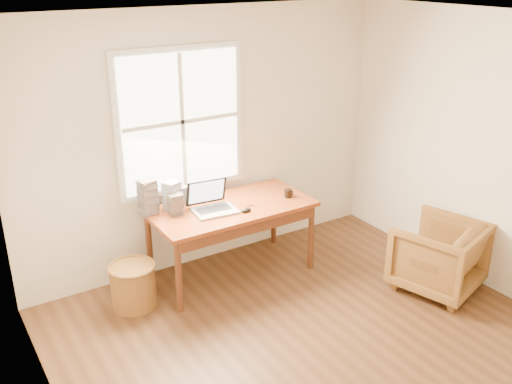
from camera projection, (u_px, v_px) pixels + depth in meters
room_shell at (341, 211)px, 4.06m from camera, size 4.04×4.54×2.64m
desk at (231, 208)px, 5.58m from camera, size 1.60×0.80×0.04m
armchair at (438, 256)px, 5.47m from camera, size 0.92×0.94×0.69m
wicker_stool at (133, 286)px, 5.23m from camera, size 0.54×0.54×0.41m
laptop at (215, 198)px, 5.37m from camera, size 0.42×0.44×0.29m
mouse at (246, 210)px, 5.43m from camera, size 0.11×0.07×0.04m
coffee_mug at (288, 193)px, 5.75m from camera, size 0.09×0.09×0.08m
cd_stack_a at (172, 196)px, 5.43m from camera, size 0.19×0.18×0.29m
cd_stack_b at (175, 204)px, 5.35m from camera, size 0.13×0.12×0.20m
cd_stack_c at (148, 197)px, 5.33m from camera, size 0.17×0.16×0.34m
cd_stack_d at (179, 196)px, 5.55m from camera, size 0.18×0.16×0.19m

